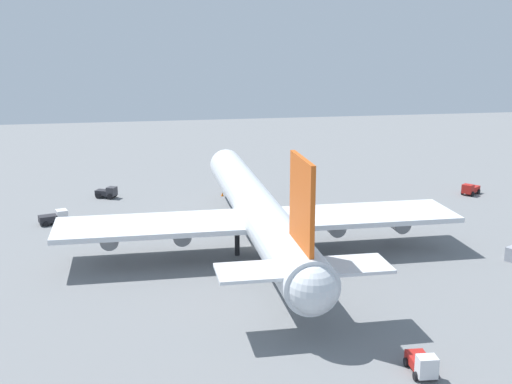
# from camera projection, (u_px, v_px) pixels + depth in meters

# --- Properties ---
(ground_plane) EXTENTS (273.18, 273.18, 0.00)m
(ground_plane) POSITION_uv_depth(u_px,v_px,m) (256.00, 247.00, 98.88)
(ground_plane) COLOR slate
(cargo_airplane) EXTENTS (68.29, 56.19, 18.32)m
(cargo_airplane) POSITION_uv_depth(u_px,v_px,m) (257.00, 210.00, 97.06)
(cargo_airplane) COLOR silver
(cargo_airplane) RESTS_ON ground_plane
(cargo_loader) EXTENTS (3.34, 4.85, 2.17)m
(cargo_loader) POSITION_uv_depth(u_px,v_px,m) (55.00, 217.00, 110.10)
(cargo_loader) COLOR silver
(cargo_loader) RESTS_ON ground_plane
(pushback_tractor) EXTENTS (3.51, 4.26, 2.13)m
(pushback_tractor) POSITION_uv_depth(u_px,v_px,m) (107.00, 192.00, 126.47)
(pushback_tractor) COLOR #333338
(pushback_tractor) RESTS_ON ground_plane
(fuel_truck) EXTENTS (4.17, 4.59, 2.12)m
(fuel_truck) POSITION_uv_depth(u_px,v_px,m) (470.00, 189.00, 129.10)
(fuel_truck) COLOR #B21E19
(fuel_truck) RESTS_ON ground_plane
(baggage_tug) EXTENTS (4.44, 2.50, 2.35)m
(baggage_tug) POSITION_uv_depth(u_px,v_px,m) (422.00, 364.00, 62.55)
(baggage_tug) COLOR silver
(baggage_tug) RESTS_ON ground_plane
(safety_cone_nose) EXTENTS (0.52, 0.52, 0.74)m
(safety_cone_nose) POSITION_uv_depth(u_px,v_px,m) (222.00, 194.00, 127.99)
(safety_cone_nose) COLOR orange
(safety_cone_nose) RESTS_ON ground_plane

